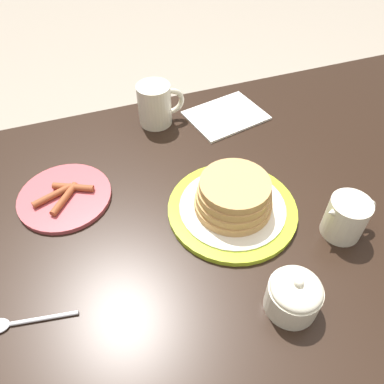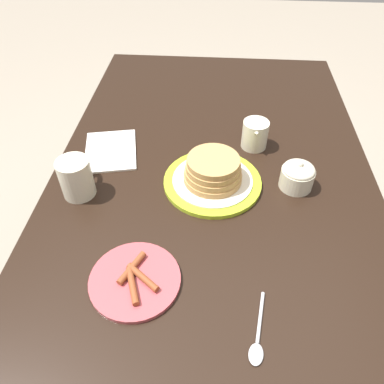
{
  "view_description": "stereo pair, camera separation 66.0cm",
  "coord_description": "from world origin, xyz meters",
  "px_view_note": "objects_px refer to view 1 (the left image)",
  "views": [
    {
      "loc": [
        -0.23,
        -0.43,
        1.32
      ],
      "look_at": [
        -0.05,
        0.05,
        0.77
      ],
      "focal_mm": 35.0,
      "sensor_mm": 36.0,
      "label": 1
    },
    {
      "loc": [
        -0.72,
        0.0,
        1.42
      ],
      "look_at": [
        -0.05,
        0.05,
        0.77
      ],
      "focal_mm": 35.0,
      "sensor_mm": 36.0,
      "label": 2
    }
  ],
  "objects_px": {
    "side_plate_bacon": "(65,196)",
    "coffee_mug": "(156,104)",
    "pancake_plate": "(232,200)",
    "sugar_bowl": "(294,295)",
    "napkin": "(226,116)",
    "spoon": "(14,323)",
    "creamer_pitcher": "(346,217)"
  },
  "relations": [
    {
      "from": "side_plate_bacon",
      "to": "napkin",
      "type": "bearing_deg",
      "value": 19.5
    },
    {
      "from": "napkin",
      "to": "creamer_pitcher",
      "type": "bearing_deg",
      "value": -82.18
    },
    {
      "from": "pancake_plate",
      "to": "coffee_mug",
      "type": "xyz_separation_m",
      "value": [
        -0.06,
        0.34,
        0.02
      ]
    },
    {
      "from": "sugar_bowl",
      "to": "napkin",
      "type": "height_order",
      "value": "sugar_bowl"
    },
    {
      "from": "creamer_pitcher",
      "to": "napkin",
      "type": "relative_size",
      "value": 0.53
    },
    {
      "from": "side_plate_bacon",
      "to": "creamer_pitcher",
      "type": "bearing_deg",
      "value": -28.67
    },
    {
      "from": "coffee_mug",
      "to": "napkin",
      "type": "distance_m",
      "value": 0.19
    },
    {
      "from": "coffee_mug",
      "to": "sugar_bowl",
      "type": "bearing_deg",
      "value": -83.41
    },
    {
      "from": "coffee_mug",
      "to": "creamer_pitcher",
      "type": "xyz_separation_m",
      "value": [
        0.23,
        -0.46,
        -0.01
      ]
    },
    {
      "from": "sugar_bowl",
      "to": "coffee_mug",
      "type": "bearing_deg",
      "value": 96.59
    },
    {
      "from": "napkin",
      "to": "sugar_bowl",
      "type": "bearing_deg",
      "value": -101.93
    },
    {
      "from": "creamer_pitcher",
      "to": "sugar_bowl",
      "type": "bearing_deg",
      "value": -148.64
    },
    {
      "from": "pancake_plate",
      "to": "sugar_bowl",
      "type": "bearing_deg",
      "value": -88.26
    },
    {
      "from": "side_plate_bacon",
      "to": "coffee_mug",
      "type": "height_order",
      "value": "coffee_mug"
    },
    {
      "from": "side_plate_bacon",
      "to": "sugar_bowl",
      "type": "distance_m",
      "value": 0.49
    },
    {
      "from": "side_plate_bacon",
      "to": "napkin",
      "type": "xyz_separation_m",
      "value": [
        0.43,
        0.15,
        -0.0
      ]
    },
    {
      "from": "side_plate_bacon",
      "to": "spoon",
      "type": "height_order",
      "value": "side_plate_bacon"
    },
    {
      "from": "creamer_pitcher",
      "to": "spoon",
      "type": "height_order",
      "value": "creamer_pitcher"
    },
    {
      "from": "side_plate_bacon",
      "to": "coffee_mug",
      "type": "xyz_separation_m",
      "value": [
        0.25,
        0.19,
        0.05
      ]
    },
    {
      "from": "pancake_plate",
      "to": "sugar_bowl",
      "type": "distance_m",
      "value": 0.22
    },
    {
      "from": "side_plate_bacon",
      "to": "sugar_bowl",
      "type": "bearing_deg",
      "value": -49.05
    },
    {
      "from": "pancake_plate",
      "to": "side_plate_bacon",
      "type": "height_order",
      "value": "pancake_plate"
    },
    {
      "from": "pancake_plate",
      "to": "sugar_bowl",
      "type": "height_order",
      "value": "pancake_plate"
    },
    {
      "from": "napkin",
      "to": "spoon",
      "type": "distance_m",
      "value": 0.67
    },
    {
      "from": "coffee_mug",
      "to": "napkin",
      "type": "height_order",
      "value": "coffee_mug"
    },
    {
      "from": "creamer_pitcher",
      "to": "spoon",
      "type": "distance_m",
      "value": 0.6
    },
    {
      "from": "sugar_bowl",
      "to": "spoon",
      "type": "height_order",
      "value": "sugar_bowl"
    },
    {
      "from": "coffee_mug",
      "to": "spoon",
      "type": "relative_size",
      "value": 0.79
    },
    {
      "from": "pancake_plate",
      "to": "creamer_pitcher",
      "type": "xyz_separation_m",
      "value": [
        0.17,
        -0.12,
        0.01
      ]
    },
    {
      "from": "pancake_plate",
      "to": "spoon",
      "type": "height_order",
      "value": "pancake_plate"
    },
    {
      "from": "pancake_plate",
      "to": "napkin",
      "type": "distance_m",
      "value": 0.32
    },
    {
      "from": "creamer_pitcher",
      "to": "sugar_bowl",
      "type": "relative_size",
      "value": 1.31
    }
  ]
}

